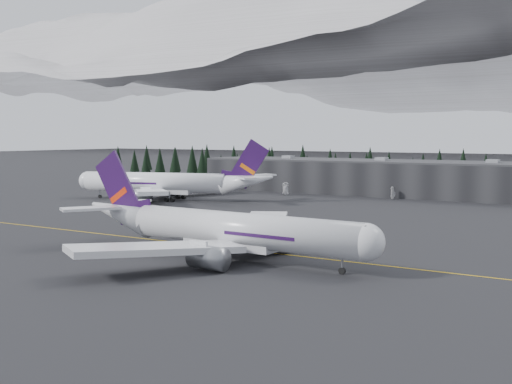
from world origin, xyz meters
The scene contains 8 objects.
ground centered at (0.00, 0.00, 0.00)m, with size 1400.00×1400.00×0.00m, color black.
taxiline centered at (0.00, -2.00, 0.01)m, with size 400.00×0.40×0.02m, color gold.
terminal centered at (0.00, 125.00, 6.30)m, with size 160.00×30.00×12.60m.
treeline centered at (0.00, 162.00, 7.50)m, with size 360.00×20.00×15.00m, color black.
jet_main centered at (11.30, -11.02, 5.34)m, with size 64.44×59.43×18.94m.
jet_parked centered at (-61.52, 64.38, 5.87)m, with size 69.18×62.73×20.80m.
gse_vehicle_a centered at (-37.94, 101.48, 0.65)m, with size 2.17×4.70×1.31m, color white.
gse_vehicle_b centered at (1.03, 107.54, 0.75)m, with size 1.77×4.39×1.50m, color silver.
Camera 1 is at (77.23, -103.72, 21.88)m, focal length 45.00 mm.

